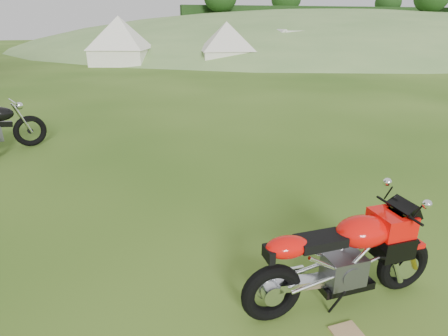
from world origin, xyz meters
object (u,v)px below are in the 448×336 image
object	(u,v)px
plywood_board	(346,332)
tent_left	(120,42)
tent_mid	(227,44)
caravan	(301,45)
sport_motorcycle	(344,252)

from	to	relation	value
plywood_board	tent_left	size ratio (longest dim) A/B	0.08
tent_mid	caravan	xyz separation A→B (m)	(6.15, 2.12, -0.28)
caravan	tent_left	bearing A→B (deg)	176.81
tent_mid	caravan	distance (m)	6.51
plywood_board	tent_mid	bearing A→B (deg)	77.45
tent_left	tent_mid	xyz separation A→B (m)	(6.40, -1.98, -0.10)
tent_mid	caravan	size ratio (longest dim) A/B	0.69
plywood_board	tent_mid	distance (m)	22.02
sport_motorcycle	tent_mid	bearing A→B (deg)	75.26
tent_mid	tent_left	bearing A→B (deg)	169.62
sport_motorcycle	plywood_board	distance (m)	0.70
plywood_board	sport_motorcycle	bearing A→B (deg)	70.16
sport_motorcycle	tent_mid	world-z (taller)	tent_mid
tent_left	caravan	distance (m)	12.56
plywood_board	caravan	bearing A→B (deg)	65.13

